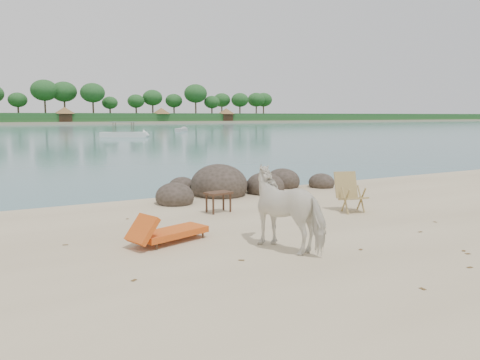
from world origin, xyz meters
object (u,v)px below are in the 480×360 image
at_px(cow, 290,210).
at_px(side_table, 218,203).
at_px(lounge_chair, 173,230).
at_px(deck_chair, 354,194).
at_px(boulders, 235,187).

xyz_separation_m(cow, side_table, (0.24, 3.42, -0.48)).
relative_size(lounge_chair, deck_chair, 1.74).
relative_size(cow, side_table, 2.76).
bearing_deg(lounge_chair, cow, -56.78).
xyz_separation_m(side_table, deck_chair, (2.98, -1.57, 0.24)).
height_order(side_table, deck_chair, deck_chair).
bearing_deg(cow, boulders, -127.88).
bearing_deg(lounge_chair, deck_chair, -12.41).
bearing_deg(deck_chair, side_table, 169.90).
bearing_deg(side_table, lounge_chair, -142.09).
bearing_deg(boulders, deck_chair, -72.45).
distance_m(side_table, lounge_chair, 2.82).
distance_m(lounge_chair, deck_chair, 4.97).
relative_size(boulders, cow, 3.65).
bearing_deg(cow, lounge_chair, -58.22).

